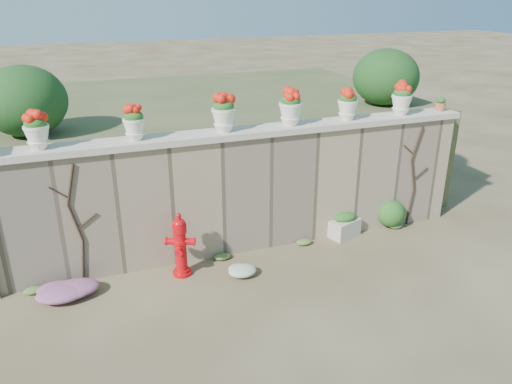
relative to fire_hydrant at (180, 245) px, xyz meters
name	(u,v)px	position (x,y,z in m)	size (l,w,h in m)	color
ground	(285,302)	(1.22, -1.27, -0.53)	(80.00, 80.00, 0.00)	#4F3E27
stone_wall	(244,193)	(1.22, 0.53, 0.47)	(8.00, 0.40, 2.00)	#998366
wall_cap	(244,133)	(1.22, 0.53, 1.52)	(8.10, 0.52, 0.10)	beige
raised_fill	(198,142)	(1.22, 3.73, 0.47)	(9.00, 6.00, 2.00)	#384C23
back_shrub_left	(25,101)	(-1.98, 1.73, 2.02)	(1.30, 1.30, 1.10)	#143814
back_shrub_right	(386,77)	(4.62, 1.73, 2.02)	(1.30, 1.30, 1.10)	#143814
vine_left	(77,223)	(-1.45, 0.31, 0.47)	(0.60, 0.04, 1.91)	black
vine_right	(414,175)	(4.45, 0.31, 0.47)	(0.60, 0.04, 1.91)	black
fire_hydrant	(180,245)	(0.00, 0.00, 0.00)	(0.45, 0.32, 1.04)	red
planter_box	(345,225)	(3.05, 0.28, -0.31)	(0.63, 0.48, 0.46)	beige
green_shrub	(394,212)	(4.08, 0.26, -0.21)	(0.67, 0.60, 0.64)	#1E5119
magenta_clump	(70,287)	(-1.66, -0.02, -0.39)	(1.03, 0.69, 0.27)	#CD29B5
white_flowers	(236,270)	(0.79, -0.33, -0.42)	(0.57, 0.46, 0.20)	white
urn_pot_0	(36,130)	(-1.79, 0.53, 1.84)	(0.35, 0.35, 0.54)	white
urn_pot_1	(134,123)	(-0.47, 0.53, 1.83)	(0.33, 0.33, 0.52)	white
urn_pot_2	(224,113)	(0.90, 0.53, 1.87)	(0.38, 0.38, 0.59)	white
urn_pot_3	(290,107)	(2.03, 0.53, 1.87)	(0.38, 0.38, 0.59)	white
urn_pot_4	(348,104)	(3.09, 0.53, 1.84)	(0.34, 0.34, 0.54)	white
urn_pot_5	(402,99)	(4.17, 0.53, 1.85)	(0.36, 0.36, 0.56)	white
terracotta_pot	(440,105)	(5.02, 0.53, 1.69)	(0.20, 0.20, 0.24)	#C7633C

